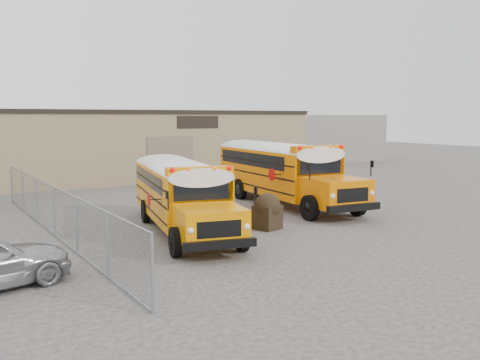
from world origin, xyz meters
TOP-DOWN VIEW (x-y plane):
  - ground at (0.00, 0.00)m, footprint 120.00×120.00m
  - warehouse at (-0.00, 19.99)m, footprint 30.20×10.20m
  - chainlink_fence at (-6.00, 3.00)m, footprint 0.07×18.07m
  - distant_building_right at (24.00, 24.00)m, footprint 10.00×8.00m
  - school_bus_left at (-0.47, 6.86)m, footprint 4.17×9.35m
  - school_bus_right at (5.78, 10.78)m, footprint 3.70×10.55m
  - tarp_bundle at (1.12, -0.04)m, footprint 1.12×1.07m

SIDE VIEW (x-z plane):
  - ground at x=0.00m, z-range 0.00..0.00m
  - tarp_bundle at x=1.12m, z-range 0.02..1.39m
  - chainlink_fence at x=-6.00m, z-range 0.00..1.80m
  - school_bus_left at x=-0.47m, z-range 0.21..2.87m
  - school_bus_right at x=5.78m, z-range 0.24..3.27m
  - distant_building_right at x=24.00m, z-range 0.00..4.40m
  - warehouse at x=0.00m, z-range 0.04..4.71m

